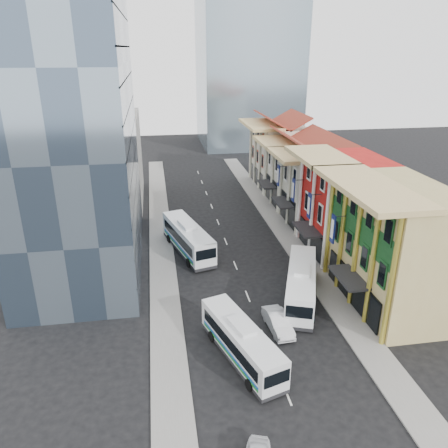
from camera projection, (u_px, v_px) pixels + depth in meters
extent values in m
plane|color=black|center=(267.00, 344.00, 37.83)|extent=(200.00, 200.00, 0.00)
cube|color=slate|center=(287.00, 237.00, 59.19)|extent=(3.00, 90.00, 0.15)
cube|color=slate|center=(161.00, 245.00, 56.68)|extent=(3.00, 90.00, 0.15)
cube|color=tan|center=(397.00, 247.00, 42.23)|extent=(8.00, 14.00, 12.00)
cube|color=#AB1813|center=(345.00, 206.00, 53.21)|extent=(8.00, 10.00, 12.00)
cube|color=beige|center=(317.00, 190.00, 62.28)|extent=(8.00, 9.00, 10.00)
cube|color=beige|center=(297.00, 174.00, 70.51)|extent=(8.00, 9.00, 10.00)
cube|color=beige|center=(280.00, 156.00, 79.93)|extent=(8.00, 12.00, 11.00)
cube|color=#405266|center=(75.00, 136.00, 47.07)|extent=(12.00, 26.00, 30.00)
cube|color=gray|center=(109.00, 159.00, 71.27)|extent=(10.00, 18.00, 14.00)
imported|color=silver|center=(278.00, 322.00, 39.55)|extent=(2.04, 4.90, 1.58)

